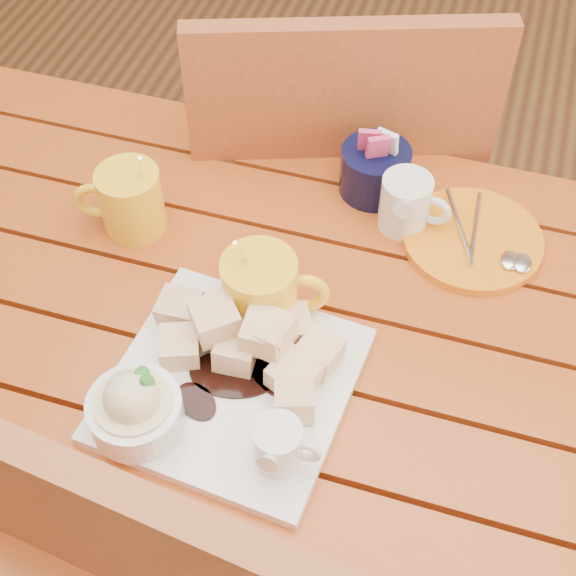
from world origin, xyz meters
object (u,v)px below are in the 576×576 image
(table, at_px, (245,371))
(chair_far, at_px, (331,193))
(coffee_mug_right, at_px, (262,291))
(orange_saucer, at_px, (474,240))
(dessert_plate, at_px, (214,381))
(coffee_mug_left, at_px, (129,200))

(table, distance_m, chair_far, 0.48)
(coffee_mug_right, xyz_separation_m, orange_saucer, (0.24, 0.21, -0.05))
(dessert_plate, xyz_separation_m, coffee_mug_right, (0.02, 0.13, 0.02))
(table, bearing_deg, coffee_mug_right, 38.31)
(orange_saucer, bearing_deg, coffee_mug_right, -138.78)
(dessert_plate, height_order, coffee_mug_right, coffee_mug_right)
(table, xyz_separation_m, orange_saucer, (0.26, 0.23, 0.11))
(dessert_plate, bearing_deg, coffee_mug_right, 82.24)
(table, distance_m, coffee_mug_left, 0.28)
(orange_saucer, distance_m, chair_far, 0.42)
(coffee_mug_right, height_order, orange_saucer, coffee_mug_right)
(coffee_mug_left, xyz_separation_m, coffee_mug_right, (0.23, -0.10, 0.00))
(coffee_mug_right, bearing_deg, orange_saucer, 26.24)
(dessert_plate, xyz_separation_m, coffee_mug_left, (-0.21, 0.23, 0.02))
(table, xyz_separation_m, coffee_mug_right, (0.02, 0.02, 0.16))
(coffee_mug_right, bearing_deg, chair_far, 78.09)
(table, relative_size, chair_far, 1.24)
(coffee_mug_left, bearing_deg, dessert_plate, -64.78)
(dessert_plate, relative_size, chair_far, 0.30)
(coffee_mug_left, height_order, chair_far, chair_far)
(chair_far, bearing_deg, dessert_plate, 71.60)
(coffee_mug_right, relative_size, orange_saucer, 0.81)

